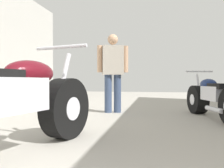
# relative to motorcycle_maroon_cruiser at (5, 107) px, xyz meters

# --- Properties ---
(ground_plane) EXTENTS (18.69, 18.69, 0.00)m
(ground_plane) POSITION_rel_motorcycle_maroon_cruiser_xyz_m (0.55, 1.95, -0.44)
(ground_plane) COLOR #A8A399
(motorcycle_maroon_cruiser) EXTENTS (0.85, 2.19, 1.03)m
(motorcycle_maroon_cruiser) POSITION_rel_motorcycle_maroon_cruiser_xyz_m (0.00, 0.00, 0.00)
(motorcycle_maroon_cruiser) COLOR black
(motorcycle_maroon_cruiser) RESTS_ON ground_plane
(motorcycle_black_naked) EXTENTS (0.71, 1.80, 0.84)m
(motorcycle_black_naked) POSITION_rel_motorcycle_maroon_cruiser_xyz_m (2.17, 2.45, -0.09)
(motorcycle_black_naked) COLOR black
(motorcycle_black_naked) RESTS_ON ground_plane
(mechanic_in_blue) EXTENTS (0.64, 0.34, 1.59)m
(mechanic_in_blue) POSITION_rel_motorcycle_maroon_cruiser_xyz_m (0.35, 2.92, 0.46)
(mechanic_in_blue) COLOR #384766
(mechanic_in_blue) RESTS_ON ground_plane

